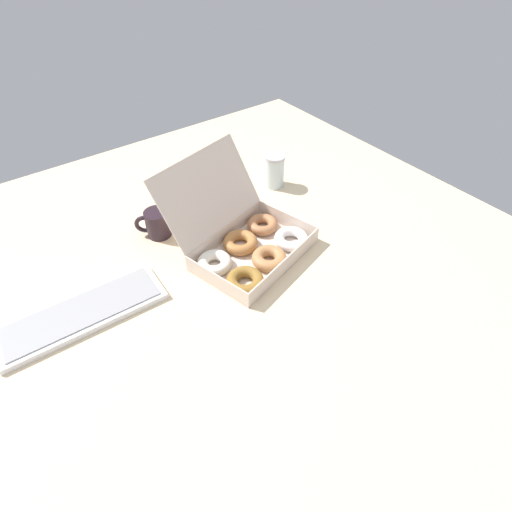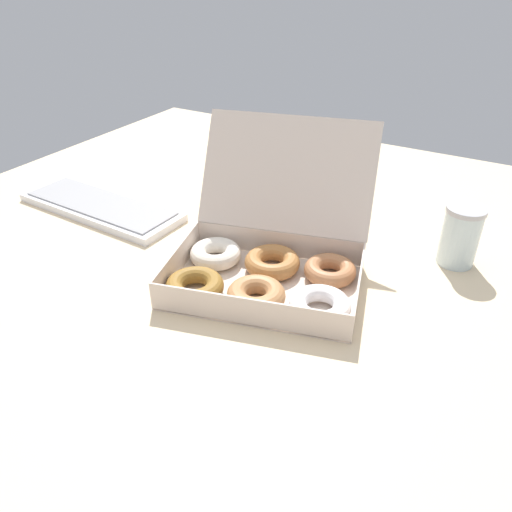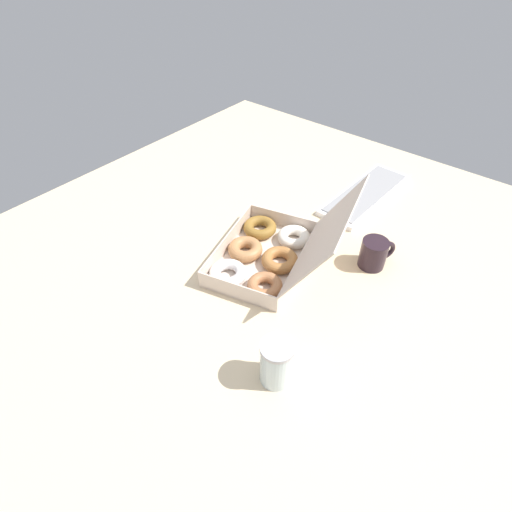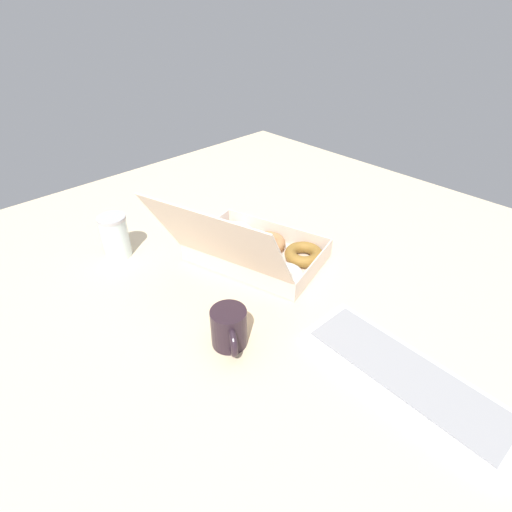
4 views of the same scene
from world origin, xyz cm
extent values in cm
cube|color=beige|center=(0.00, 0.00, -1.00)|extent=(180.00, 180.00, 2.00)
cube|color=beige|center=(4.64, -2.75, 0.20)|extent=(41.16, 32.91, 0.40)
cube|color=beige|center=(-12.56, -7.43, 3.16)|extent=(6.77, 23.55, 5.53)
cube|color=beige|center=(21.83, 1.93, 3.16)|extent=(6.77, 23.55, 5.53)
cube|color=beige|center=(7.77, -14.28, 3.16)|extent=(34.12, 9.64, 5.53)
cube|color=beige|center=(1.50, 8.78, 3.16)|extent=(34.12, 9.64, 5.53)
cube|color=beige|center=(-0.21, 15.04, 16.32)|extent=(38.18, 21.93, 21.00)
torus|color=olive|center=(-5.36, -11.64, 2.19)|extent=(12.37, 12.37, 3.37)
torus|color=#B57C4B|center=(6.07, -8.36, 2.19)|extent=(14.91, 14.91, 3.72)
torus|color=white|center=(17.44, -5.38, 2.19)|extent=(15.29, 15.29, 3.23)
torus|color=white|center=(-8.46, -0.25, 2.19)|extent=(15.01, 15.01, 3.39)
torus|color=#AD7039|center=(3.26, 3.01, 2.19)|extent=(15.80, 15.80, 3.45)
torus|color=#AE7046|center=(14.53, 6.07, 2.19)|extent=(13.21, 13.21, 3.23)
cube|color=white|center=(-47.04, 5.77, 0.90)|extent=(44.38, 16.56, 1.80)
cube|color=#98989A|center=(-47.04, 5.77, 2.00)|extent=(40.78, 14.05, 0.40)
cylinder|color=#291C25|center=(-14.60, 24.62, 4.63)|extent=(7.99, 7.99, 9.25)
torus|color=#291C25|center=(-18.27, 26.82, 4.63)|extent=(6.42, 4.64, 6.62)
cylinder|color=black|center=(-14.60, 24.62, 7.59)|extent=(7.03, 7.03, 0.56)
cylinder|color=silver|center=(34.68, 25.20, 5.86)|extent=(7.52, 7.52, 11.71)
cylinder|color=#B2B2B7|center=(34.68, 25.20, 12.21)|extent=(7.90, 7.90, 1.00)
camera|label=1|loc=(-50.14, -77.07, 86.33)|focal=28.00mm
camera|label=2|loc=(42.91, -71.99, 56.32)|focal=35.00mm
camera|label=3|loc=(76.46, 53.23, 85.17)|focal=28.00mm
camera|label=4|loc=(-63.90, 64.06, 66.77)|focal=28.00mm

